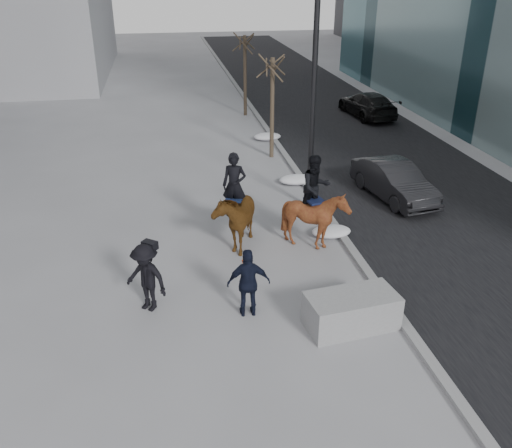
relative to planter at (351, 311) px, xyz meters
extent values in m
plane|color=gray|center=(-1.76, 1.55, -0.42)|extent=(120.00, 120.00, 0.00)
cube|color=black|center=(5.24, 11.55, -0.41)|extent=(8.00, 90.00, 0.01)
cube|color=gray|center=(1.24, 11.55, -0.36)|extent=(0.25, 90.00, 0.12)
cube|color=gray|center=(0.00, 0.00, 0.00)|extent=(2.21, 1.31, 0.84)
imported|color=black|center=(4.03, 7.11, 0.24)|extent=(2.05, 4.18, 1.32)
imported|color=black|center=(7.24, 18.39, 0.25)|extent=(2.28, 4.77, 1.34)
imported|color=#513010|center=(-2.06, 4.54, 0.50)|extent=(1.65, 2.39, 1.84)
imported|color=black|center=(-2.06, 4.69, 1.44)|extent=(0.82, 0.67, 1.93)
cube|color=#0F1A3A|center=(-2.06, 4.69, 1.03)|extent=(0.64, 0.69, 0.06)
imported|color=#4C1A0F|center=(0.22, 3.97, 0.50)|extent=(1.82, 1.96, 1.84)
imported|color=black|center=(0.22, 4.12, 1.43)|extent=(1.07, 0.91, 1.92)
cube|color=#0F1637|center=(0.22, 4.12, 1.03)|extent=(0.59, 0.65, 0.06)
imported|color=black|center=(-2.27, 0.89, 0.46)|extent=(1.05, 0.48, 1.75)
cylinder|color=#C53E0B|center=(-2.32, 1.44, 0.73)|extent=(0.04, 0.18, 0.07)
imported|color=black|center=(-4.65, 1.54, 0.46)|extent=(1.30, 1.21, 1.75)
cube|color=black|center=(-4.50, 1.79, 1.20)|extent=(0.42, 0.39, 0.20)
cylinder|color=black|center=(0.84, 6.93, 4.08)|extent=(0.18, 0.18, 9.00)
ellipsoid|color=silver|center=(0.94, 4.56, -0.26)|extent=(1.24, 0.79, 0.31)
ellipsoid|color=silver|center=(0.94, 9.11, -0.25)|extent=(1.32, 0.84, 0.33)
ellipsoid|color=silver|center=(0.94, 0.96, -0.27)|extent=(1.14, 0.72, 0.29)
ellipsoid|color=silver|center=(0.94, 14.96, -0.25)|extent=(1.31, 0.83, 0.33)
camera|label=1|loc=(-3.98, -9.88, 7.25)|focal=38.00mm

